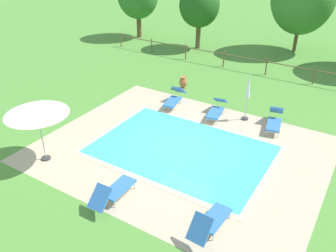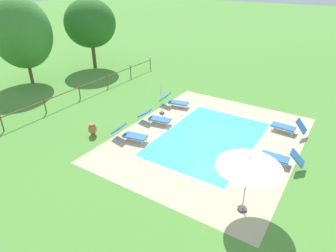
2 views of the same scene
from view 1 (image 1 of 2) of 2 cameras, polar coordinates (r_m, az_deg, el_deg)
The scene contains 14 objects.
ground_plane at distance 14.77m, azimuth 2.17°, elevation -3.81°, with size 160.00×160.00×0.00m, color #518E38.
pool_deck_paving at distance 14.76m, azimuth 2.17°, elevation -3.80°, with size 11.40×9.14×0.01m, color #BCAD8E.
swimming_pool_water at distance 14.76m, azimuth 2.17°, elevation -3.79°, with size 7.06×4.80×0.01m, color #42CCD6.
pool_coping_rim at distance 14.76m, azimuth 2.17°, elevation -3.78°, with size 7.54×5.28×0.01m.
sun_lounger_north_near_steps at distance 17.37m, azimuth 7.90°, elevation 2.70°, with size 0.94×2.11×0.78m.
sun_lounger_north_mid at distance 12.14m, azimuth -8.81°, elevation -10.38°, with size 0.65×1.96×0.90m.
sun_lounger_north_far at distance 18.33m, azimuth 1.05°, elevation 4.51°, with size 0.94×2.06×0.85m.
sun_lounger_north_end at distance 11.02m, azimuth 6.91°, elevation -15.09°, with size 0.70×1.91×0.97m.
sun_lounger_south_near_corner at distance 16.89m, azimuth 16.89°, elevation 0.87°, with size 0.99×2.05×0.87m.
patio_umbrella_open_foreground at distance 13.93m, azimuth -20.59°, elevation 2.48°, with size 2.39×2.39×2.45m.
patio_umbrella_closed_row_centre at distance 16.84m, azimuth 12.86°, elevation 5.47°, with size 0.32×0.32×2.27m.
terracotta_urn_near_fence at distance 20.33m, azimuth 2.48°, elevation 7.11°, with size 0.46×0.46×0.71m.
perimeter_fence at distance 23.51m, azimuth 12.32°, elevation 10.36°, with size 20.31×0.08×1.05m.
tree_centre at distance 27.28m, azimuth 5.11°, elevation 18.89°, with size 2.96×2.96×4.78m.
Camera 1 is at (6.04, -10.79, 8.07)m, focal length 37.59 mm.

